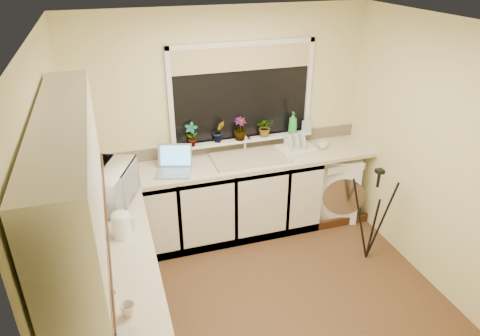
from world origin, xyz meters
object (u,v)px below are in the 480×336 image
object	(u,v)px
plant_b	(219,131)
plant_c	(240,129)
dish_rack	(296,150)
cup_left	(128,310)
tripod	(373,216)
plant_a	(191,135)
soap_bottle_clear	(307,124)
plant_d	(265,127)
washing_machine	(332,183)
kettle	(121,226)
microwave	(107,186)
cup_back	(322,145)
laptop	(174,165)
soap_bottle_green	(293,123)
steel_jar	(111,300)

from	to	relation	value
plant_b	plant_c	bearing A→B (deg)	-3.60
dish_rack	cup_left	distance (m)	2.74
tripod	plant_a	bearing A→B (deg)	144.18
tripod	plant_c	size ratio (longest dim) A/B	4.08
soap_bottle_clear	plant_d	bearing A→B (deg)	179.57
washing_machine	kettle	bearing A→B (deg)	-135.49
microwave	plant_d	distance (m)	1.88
plant_d	cup_back	bearing A→B (deg)	-18.33
laptop	dish_rack	bearing A→B (deg)	18.39
soap_bottle_clear	dish_rack	bearing A→B (deg)	-136.36
plant_d	cup_back	size ratio (longest dim) A/B	1.80
cup_left	cup_back	bearing A→B (deg)	39.53
plant_c	dish_rack	bearing A→B (deg)	-19.08
soap_bottle_green	cup_back	distance (m)	0.42
plant_d	cup_back	xyz separation A→B (m)	(0.62, -0.20, -0.21)
microwave	plant_d	size ratio (longest dim) A/B	2.76
soap_bottle_clear	cup_left	distance (m)	3.06
microwave	soap_bottle_green	xyz separation A→B (m)	(2.07, 0.66, 0.11)
kettle	washing_machine	bearing A→B (deg)	23.37
washing_machine	plant_c	size ratio (longest dim) A/B	3.14
soap_bottle_clear	plant_a	bearing A→B (deg)	-179.14
dish_rack	microwave	bearing A→B (deg)	-173.05
dish_rack	soap_bottle_green	world-z (taller)	soap_bottle_green
plant_a	cup_left	xyz separation A→B (m)	(-0.85, -2.09, -0.24)
steel_jar	tripod	bearing A→B (deg)	19.43
kettle	dish_rack	world-z (taller)	kettle
plant_b	plant_c	xyz separation A→B (m)	(0.24, -0.01, 0.01)
steel_jar	plant_b	xyz separation A→B (m)	(1.25, 2.01, 0.22)
plant_a	cup_left	size ratio (longest dim) A/B	2.89
plant_b	plant_d	xyz separation A→B (m)	(0.54, -0.00, -0.01)
plant_a	microwave	bearing A→B (deg)	-144.04
washing_machine	plant_b	world-z (taller)	plant_b
laptop	steel_jar	size ratio (longest dim) A/B	4.05
kettle	microwave	distance (m)	0.58
tripod	cup_back	xyz separation A→B (m)	(-0.14, 0.90, 0.42)
laptop	cup_left	size ratio (longest dim) A/B	4.73
plant_b	microwave	bearing A→B (deg)	-150.52
dish_rack	cup_back	distance (m)	0.33
steel_jar	soap_bottle_clear	bearing A→B (deg)	41.03
dish_rack	tripod	bearing A→B (deg)	-68.05
plant_c	soap_bottle_green	bearing A→B (deg)	-0.67
dish_rack	tripod	size ratio (longest dim) A/B	0.39
kettle	plant_a	world-z (taller)	plant_a
plant_a	plant_b	bearing A→B (deg)	5.25
kettle	soap_bottle_clear	xyz separation A→B (m)	(2.18, 1.25, 0.14)
dish_rack	cup_left	world-z (taller)	cup_left
soap_bottle_green	soap_bottle_clear	xyz separation A→B (m)	(0.19, 0.01, -0.04)
plant_d	kettle	bearing A→B (deg)	-143.10
plant_a	cup_left	bearing A→B (deg)	-112.19
soap_bottle_clear	cup_left	world-z (taller)	soap_bottle_clear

